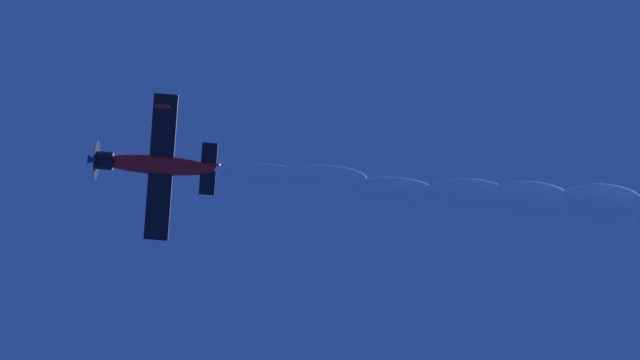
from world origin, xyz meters
TOP-DOWN VIEW (x-y plane):
  - airplane_lead at (-3.98, -0.76)m, footprint 8.35×7.67m
  - smoke_trail_lead at (-0.82, -25.52)m, footprint 6.24×33.53m

SIDE VIEW (x-z plane):
  - smoke_trail_lead at x=-0.82m, z-range 76.88..80.17m
  - airplane_lead at x=-3.98m, z-range 77.84..80.85m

